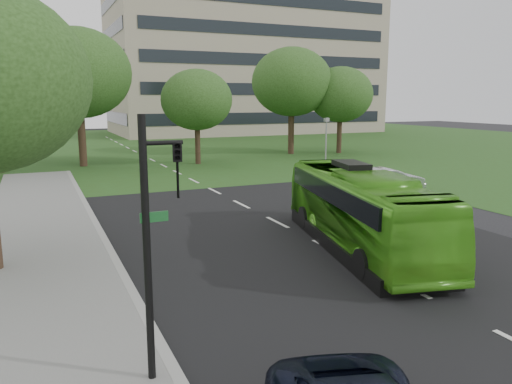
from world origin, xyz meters
The scene contains 11 objects.
ground centered at (0.00, 0.00, 0.00)m, with size 160.00×160.00×0.00m, color black.
street_surfaces centered at (-0.38, 22.75, 0.03)m, with size 120.00×120.00×0.15m.
office_building centered at (21.96, 61.96, 12.50)m, with size 40.10×20.10×25.00m.
tree_park_b centered at (-5.75, 28.30, 7.06)m, with size 7.99×7.99×10.47m.
tree_park_c centered at (2.82, 26.01, 5.08)m, with size 5.64×5.64×7.50m.
tree_park_d centered at (13.21, 29.63, 6.71)m, with size 7.50×7.50×9.91m.
tree_park_e centered at (17.77, 28.32, 5.57)m, with size 6.14×6.14×8.19m.
bus centered at (1.00, 1.57, 1.37)m, with size 2.29×9.80×2.73m, color #4EAF20.
sedan centered at (9.04, 10.00, 0.66)m, with size 1.40×4.02×1.32m, color #ABABAF.
traffic_light centered at (-7.38, -3.97, 2.89)m, with size 0.79×0.22×4.92m.
camera_pole centered at (10.00, 18.27, 2.48)m, with size 0.39×0.37×3.84m.
Camera 1 is at (-9.21, -12.38, 5.16)m, focal length 35.00 mm.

